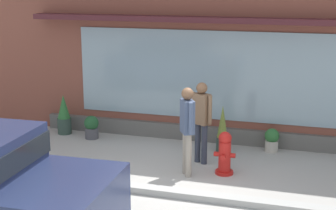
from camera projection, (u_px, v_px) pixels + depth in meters
name	position (u px, v px, depth m)	size (l,w,h in m)	color
ground_plane	(160.00, 190.00, 9.00)	(60.00, 60.00, 0.00)	#B2AFA8
curb_strip	(157.00, 191.00, 8.80)	(14.00, 0.24, 0.12)	#B2B2AD
storefront	(203.00, 37.00, 11.38)	(14.00, 0.81, 4.88)	brown
fire_hydrant	(225.00, 153.00, 9.64)	(0.41, 0.38, 0.84)	red
pedestrian_with_handbag	(201.00, 116.00, 10.11)	(0.62, 0.41, 1.67)	#333847
pedestrian_passerby	(187.00, 124.00, 9.44)	(0.35, 0.46, 1.71)	#9E9384
potted_plant_window_left	(92.00, 127.00, 11.85)	(0.34, 0.34, 0.55)	#4C4C51
potted_plant_corner_tall	(64.00, 115.00, 12.18)	(0.33, 0.33, 0.96)	#33473D
potted_plant_by_entrance	(222.00, 130.00, 10.91)	(0.25, 0.25, 1.02)	#33473D
potted_plant_near_hydrant	(272.00, 140.00, 10.94)	(0.31, 0.31, 0.51)	#B7B2A3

